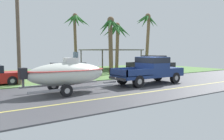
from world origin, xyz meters
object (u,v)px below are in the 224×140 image
Objects in this scene: palm_tree_near_left at (110,33)px; palm_tree_mid at (147,27)px; pickup_truck_towing at (152,69)px; parked_pickup_background at (154,63)px; palm_tree_near_right at (117,34)px; parked_sedan_near at (70,71)px; palm_tree_far_left at (76,26)px; boat_on_trailer at (67,74)px; carport_awning at (110,50)px; utility_pole at (18,17)px.

palm_tree_near_left is 0.80× the size of palm_tree_mid.
parked_pickup_background is at bearing 44.32° from pickup_truck_towing.
parked_pickup_background is at bearing -47.38° from palm_tree_near_right.
palm_tree_far_left reaches higher than parked_sedan_near.
palm_tree_near_right is at bearing -51.30° from palm_tree_far_left.
parked_pickup_background is at bearing 24.67° from boat_on_trailer.
palm_tree_mid reaches higher than pickup_truck_towing.
parked_pickup_background is at bearing -14.53° from palm_tree_near_left.
carport_awning is 6.72m from palm_tree_near_left.
palm_tree_near_left reaches higher than palm_tree_near_right.
palm_tree_far_left is (-1.07, 5.63, 1.12)m from palm_tree_near_left.
boat_on_trailer is at bearing -132.26° from carport_awning.
utility_pole is at bearing -174.57° from parked_pickup_background.
utility_pole is at bearing -161.93° from palm_tree_mid.
parked_pickup_background reaches higher than parked_sedan_near.
carport_awning reaches higher than pickup_truck_towing.
palm_tree_near_left is (-4.79, 1.24, 3.08)m from parked_pickup_background.
palm_tree_mid reaches higher than palm_tree_far_left.
palm_tree_near_left is (-3.63, -5.40, 1.67)m from carport_awning.
palm_tree_far_left is at bearing 162.65° from palm_tree_mid.
palm_tree_far_left is (-4.70, 0.23, 2.79)m from carport_awning.
parked_sedan_near is at bearing -168.78° from palm_tree_near_left.
palm_tree_near_right is 5.81m from palm_tree_mid.
palm_tree_mid is at bearing -17.35° from palm_tree_far_left.
palm_tree_near_right is 0.82× the size of palm_tree_far_left.
palm_tree_far_left is at bearing 130.44° from parked_pickup_background.
boat_on_trailer reaches higher than pickup_truck_towing.
palm_tree_mid is 0.81× the size of utility_pole.
pickup_truck_towing is at bearing -135.68° from parked_pickup_background.
utility_pole is at bearing 151.93° from pickup_truck_towing.
parked_sedan_near is 0.80× the size of palm_tree_near_left.
palm_tree_far_left is (-3.14, 3.92, 1.05)m from palm_tree_near_right.
pickup_truck_towing is 13.80m from palm_tree_mid.
boat_on_trailer is 0.94× the size of carport_awning.
palm_tree_far_left reaches higher than parked_pickup_background.
parked_pickup_background is 5.10m from palm_tree_near_right.
utility_pole is (-13.96, -1.33, 3.56)m from parked_pickup_background.
carport_awning is 5.56m from palm_tree_mid.
boat_on_trailer is at bearing -138.16° from palm_tree_near_right.
parked_sedan_near is 0.68× the size of palm_tree_far_left.
palm_tree_near_right is (9.63, 8.62, 3.12)m from boat_on_trailer.
palm_tree_near_left is 0.65× the size of utility_pole.
utility_pole is at bearing -148.09° from carport_awning.
palm_tree_near_right is at bearing 20.84° from utility_pole.
palm_tree_far_left is (3.68, 6.57, 4.58)m from parked_sedan_near.
parked_pickup_background is at bearing 5.43° from utility_pole.
carport_awning is 0.87× the size of palm_tree_mid.
palm_tree_near_left is (1.02, 6.91, 3.07)m from pickup_truck_towing.
pickup_truck_towing is 13.24m from carport_awning.
boat_on_trailer is 1.07× the size of palm_tree_near_right.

